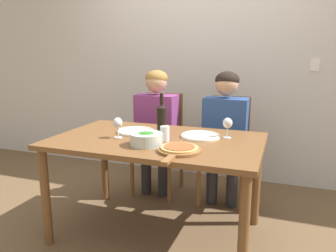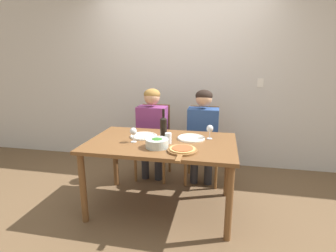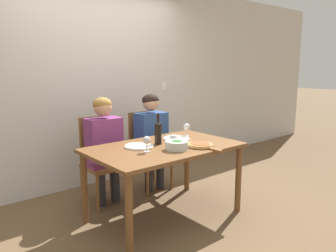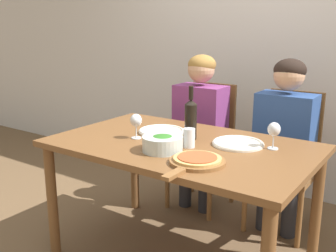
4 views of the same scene
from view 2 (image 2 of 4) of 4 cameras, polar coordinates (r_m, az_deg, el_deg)
The scene contains 15 objects.
ground_plane at distance 3.01m, azimuth -1.34°, elevation -17.19°, with size 40.00×40.00×0.00m, color brown.
back_wall at distance 3.93m, azimuth 3.13°, elevation 11.16°, with size 10.00×0.06×2.70m.
dining_table at distance 2.72m, azimuth -1.42°, elevation -5.16°, with size 1.50×0.92×0.76m.
chair_left at distance 3.58m, azimuth -2.97°, elevation -2.90°, with size 0.42×0.42×0.97m.
chair_right at distance 3.48m, azimuth 7.61°, elevation -3.53°, with size 0.42×0.42×0.97m.
person_woman at distance 3.41m, azimuth -3.51°, elevation 0.01°, with size 0.47×0.51×1.21m.
person_man at distance 3.31m, azimuth 7.58°, elevation -0.57°, with size 0.47×0.51×1.21m.
wine_bottle at distance 2.74m, azimuth -0.97°, elevation -0.21°, with size 0.07×0.07×0.32m.
broccoli_bowl at distance 2.50m, azimuth -2.35°, elevation -3.72°, with size 0.22×0.22×0.09m.
dinner_plate_left at distance 2.85m, azimuth -5.33°, elevation -2.16°, with size 0.29×0.29×0.02m.
dinner_plate_right at distance 2.78m, azimuth 5.06°, elevation -2.61°, with size 0.29×0.29×0.02m.
pizza_on_board at distance 2.39m, azimuth 3.13°, elevation -5.26°, with size 0.28×0.42×0.04m.
wine_glass_left at distance 2.66m, azimuth -7.55°, elevation -1.33°, with size 0.07×0.07×0.15m.
wine_glass_right at distance 2.77m, azimuth 9.10°, elevation -0.71°, with size 0.07×0.07×0.15m.
water_tumbler at distance 2.61m, azimuth 0.05°, elevation -2.66°, with size 0.07×0.07×0.11m.
Camera 2 is at (0.58, -2.49, 1.58)m, focal length 28.00 mm.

